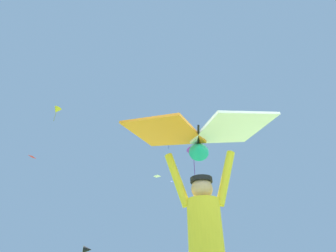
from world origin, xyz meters
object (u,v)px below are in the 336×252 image
Objects in this scene: kite_flyer_person at (206,247)px; distant_kite_red_far_center at (32,156)px; distant_kite_blue_high_right at (172,181)px; held_stunt_kite at (198,135)px; distant_kite_blue_low_left at (169,138)px; distant_kite_white_high_left at (157,176)px; distant_kite_yellow_low_right at (57,110)px; distant_kite_green_mid_left at (155,120)px; distant_kite_purple_mid_right at (193,154)px.

kite_flyer_person is 29.75m from distant_kite_red_far_center.
distant_kite_blue_high_right is 17.00m from distant_kite_red_far_center.
held_stunt_kite reaches higher than kite_flyer_person.
distant_kite_blue_low_left reaches higher than distant_kite_blue_high_right.
distant_kite_yellow_low_right is at bearing 154.34° from distant_kite_white_high_left.
distant_kite_blue_low_left reaches higher than distant_kite_white_high_left.
held_stunt_kite is at bearing -100.39° from distant_kite_blue_low_left.
distant_kite_red_far_center is at bearing -164.43° from distant_kite_green_mid_left.
kite_flyer_person is at bearing -95.93° from distant_kite_green_mid_left.
distant_kite_blue_low_left reaches higher than distant_kite_purple_mid_right.
distant_kite_blue_high_right is 10.78m from distant_kite_green_mid_left.
distant_kite_blue_high_right is at bearing 78.73° from held_stunt_kite.
distant_kite_purple_mid_right is 18.03m from distant_kite_green_mid_left.
distant_kite_red_far_center is at bearing -158.19° from distant_kite_blue_low_left.
distant_kite_blue_low_left is 0.99× the size of distant_kite_purple_mid_right.
distant_kite_blue_high_right is at bearing -33.32° from distant_kite_green_mid_left.
distant_kite_blue_high_right is at bearing 87.15° from distant_kite_purple_mid_right.
distant_kite_yellow_low_right is 15.98m from distant_kite_white_high_left.
distant_kite_purple_mid_right is at bearing -30.06° from distant_kite_red_far_center.
distant_kite_blue_high_right is 0.62× the size of distant_kite_red_far_center.
distant_kite_red_far_center is 15.87m from distant_kite_white_high_left.
distant_kite_yellow_low_right is (-12.60, -5.96, -4.00)m from distant_kite_green_mid_left.
distant_kite_green_mid_left is at bearing -134.50° from distant_kite_blue_low_left.
distant_kite_blue_low_left is at bearing 45.50° from distant_kite_green_mid_left.
held_stunt_kite is 29.51m from distant_kite_blue_high_right.
held_stunt_kite is 0.69× the size of distant_kite_purple_mid_right.
distant_kite_purple_mid_right is 11.89m from distant_kite_blue_high_right.
kite_flyer_person is 35.80m from distant_kite_green_mid_left.
distant_kite_blue_high_right is at bearing -94.88° from distant_kite_blue_low_left.
distant_kite_purple_mid_right is 4.36× the size of distant_kite_blue_high_right.
kite_flyer_person is 37.77m from distant_kite_blue_low_left.
distant_kite_purple_mid_right is 2.71× the size of distant_kite_red_far_center.
distant_kite_green_mid_left is 14.50m from distant_kite_yellow_low_right.
distant_kite_yellow_low_right reaches higher than distant_kite_red_far_center.
distant_kite_blue_low_left is (5.84, 31.92, 19.34)m from kite_flyer_person.
distant_kite_green_mid_left is at bearing 84.07° from kite_flyer_person.
distant_kite_red_far_center reaches higher than kite_flyer_person.
distant_kite_red_far_center is 0.46× the size of distant_kite_yellow_low_right.
distant_kite_yellow_low_right is at bearing -154.68° from distant_kite_green_mid_left.
distant_kite_blue_high_right is (5.46, 27.44, 10.35)m from kite_flyer_person.
distant_kite_green_mid_left reaches higher than kite_flyer_person.
distant_kite_red_far_center is (-14.35, -4.00, -9.35)m from distant_kite_green_mid_left.
distant_kite_yellow_low_right is at bearing -150.19° from distant_kite_blue_low_left.
held_stunt_kite is at bearing -67.57° from distant_kite_yellow_low_right.
distant_kite_yellow_low_right is 4.01× the size of distant_kite_white_high_left.
distant_kite_green_mid_left reaches higher than distant_kite_yellow_low_right.
distant_kite_blue_high_right is 16.91m from distant_kite_yellow_low_right.
distant_kite_purple_mid_right is at bearing -32.90° from distant_kite_white_high_left.
distant_kite_red_far_center is (-11.32, 25.12, 10.19)m from held_stunt_kite.
held_stunt_kite is 0.70× the size of distant_kite_blue_low_left.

